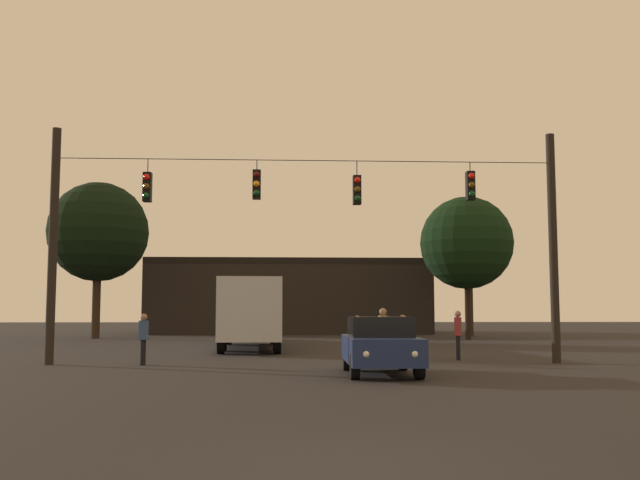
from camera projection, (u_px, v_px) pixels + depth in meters
name	position (u px, v px, depth m)	size (l,w,h in m)	color
ground_plane	(301.00, 350.00, 32.19)	(168.00, 168.00, 0.00)	black
overhead_signal_span	(308.00, 230.00, 23.79)	(16.46, 0.44, 7.55)	black
city_bus	(251.00, 307.00, 33.24)	(2.89, 11.08, 3.00)	#B7BCC6
car_near_right	(380.00, 344.00, 19.49)	(1.89, 4.37, 1.52)	navy
car_far_left	(251.00, 327.00, 41.98)	(1.95, 4.39, 1.52)	#2D2D33
pedestrian_crossing_left	(383.00, 332.00, 24.02)	(0.26, 0.37, 1.77)	black
pedestrian_crossing_center	(143.00, 336.00, 22.91)	(0.24, 0.36, 1.59)	black
pedestrian_crossing_right	(357.00, 334.00, 26.87)	(0.34, 0.42, 1.52)	black
pedestrian_near_bus	(458.00, 332.00, 25.35)	(0.32, 0.41, 1.69)	black
pedestrian_trailing	(403.00, 335.00, 25.46)	(0.29, 0.39, 1.55)	black
corner_building	(289.00, 298.00, 58.59)	(20.87, 12.33, 5.54)	black
tree_left_silhouette	(98.00, 232.00, 46.12)	(6.24, 6.24, 9.76)	#2D2116
tree_behind_building	(468.00, 242.00, 50.50)	(4.60, 4.60, 8.80)	#2D2116
tree_right_far	(467.00, 243.00, 44.35)	(5.59, 5.59, 8.59)	black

